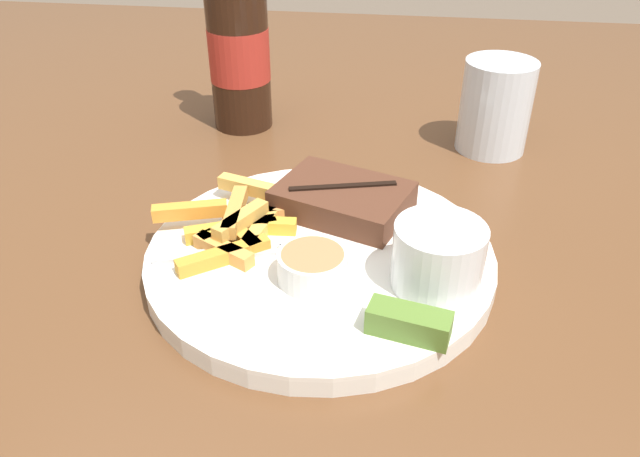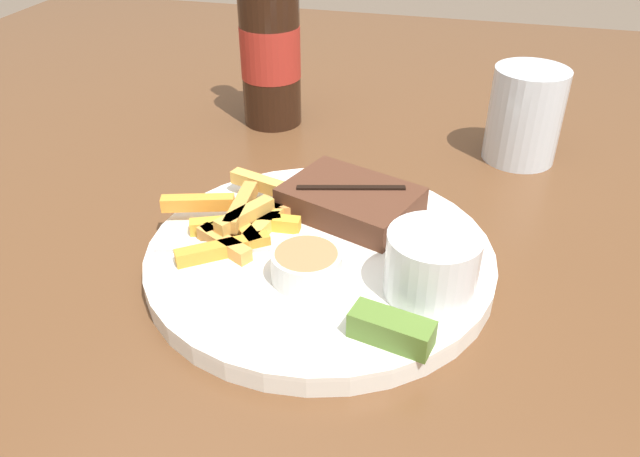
# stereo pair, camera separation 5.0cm
# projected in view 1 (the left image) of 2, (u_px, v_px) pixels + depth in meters

# --- Properties ---
(dining_table) EXTENTS (1.58, 1.64, 0.73)m
(dining_table) POSITION_uv_depth(u_px,v_px,m) (320.00, 313.00, 0.55)
(dining_table) COLOR brown
(dining_table) RESTS_ON ground_plane
(dinner_plate) EXTENTS (0.29, 0.29, 0.02)m
(dinner_plate) POSITION_uv_depth(u_px,v_px,m) (320.00, 257.00, 0.52)
(dinner_plate) COLOR white
(dinner_plate) RESTS_ON dining_table
(steak_portion) EXTENTS (0.13, 0.11, 0.03)m
(steak_portion) POSITION_uv_depth(u_px,v_px,m) (343.00, 199.00, 0.56)
(steak_portion) COLOR #512D1E
(steak_portion) RESTS_ON dinner_plate
(fries_pile) EXTENTS (0.12, 0.14, 0.02)m
(fries_pile) POSITION_uv_depth(u_px,v_px,m) (237.00, 225.00, 0.53)
(fries_pile) COLOR gold
(fries_pile) RESTS_ON dinner_plate
(coleslaw_cup) EXTENTS (0.07, 0.07, 0.05)m
(coleslaw_cup) POSITION_uv_depth(u_px,v_px,m) (439.00, 253.00, 0.46)
(coleslaw_cup) COLOR white
(coleslaw_cup) RESTS_ON dinner_plate
(dipping_sauce_cup) EXTENTS (0.05, 0.05, 0.02)m
(dipping_sauce_cup) POSITION_uv_depth(u_px,v_px,m) (308.00, 265.00, 0.48)
(dipping_sauce_cup) COLOR silver
(dipping_sauce_cup) RESTS_ON dinner_plate
(pickle_spear) EXTENTS (0.06, 0.03, 0.02)m
(pickle_spear) POSITION_uv_depth(u_px,v_px,m) (409.00, 323.00, 0.43)
(pickle_spear) COLOR #567A2D
(pickle_spear) RESTS_ON dinner_plate
(fork_utensil) EXTENTS (0.13, 0.05, 0.00)m
(fork_utensil) POSITION_uv_depth(u_px,v_px,m) (228.00, 253.00, 0.51)
(fork_utensil) COLOR #B7B7BC
(fork_utensil) RESTS_ON dinner_plate
(beer_bottle) EXTENTS (0.07, 0.07, 0.26)m
(beer_bottle) POSITION_uv_depth(u_px,v_px,m) (239.00, 51.00, 0.72)
(beer_bottle) COLOR black
(beer_bottle) RESTS_ON dining_table
(drinking_glass) EXTENTS (0.08, 0.08, 0.10)m
(drinking_glass) POSITION_uv_depth(u_px,v_px,m) (495.00, 106.00, 0.69)
(drinking_glass) COLOR silver
(drinking_glass) RESTS_ON dining_table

